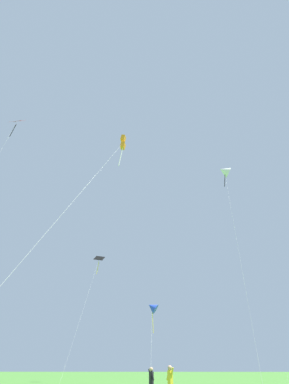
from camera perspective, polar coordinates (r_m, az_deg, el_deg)
The scene contains 7 objects.
kite_orange_box at distance 23.76m, azimuth -4.27°, elevation 9.09°, with size 4.04×10.63×17.56m.
kite_red_high at distance 42.35m, azimuth -23.65°, elevation 10.99°, with size 2.09×7.60×30.00m.
kite_white_distant at distance 43.02m, azimuth 14.92°, elevation 3.85°, with size 3.20×10.06×26.12m.
kite_blue_delta at distance 37.82m, azimuth 1.47°, elevation -21.02°, with size 1.53×7.25×8.57m.
kite_black_large at distance 49.62m, azimuth -8.81°, elevation -13.20°, with size 1.99×10.72×17.55m.
person_in_blue_jacket at distance 19.98m, azimuth 1.30°, elevation -32.16°, with size 0.39×0.47×1.65m.
person_far_back at distance 18.56m, azimuth 4.92°, elevation -32.06°, with size 0.44×0.46×1.72m.
Camera 1 is at (-0.18, -2.01, 1.57)m, focal length 28.09 mm.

